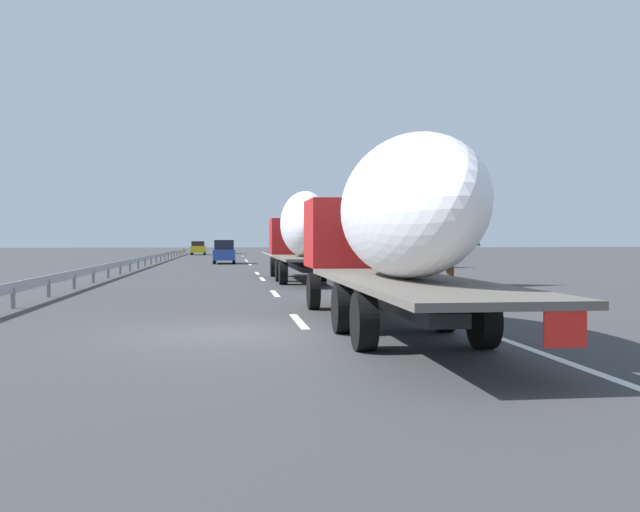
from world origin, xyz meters
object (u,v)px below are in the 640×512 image
Objects in this scene: car_yellow_coupe at (198,248)px; car_red_compact at (227,247)px; car_blue_sedan at (224,252)px; road_sign at (316,235)px; truck_trailing at (391,222)px; truck_lead at (302,231)px.

car_red_compact is at bearing -22.72° from car_yellow_coupe.
road_sign is at bearing -129.66° from car_blue_sedan.
truck_lead is at bearing -0.00° from truck_trailing.
car_blue_sedan is (44.40, 3.83, -1.37)m from truck_trailing.
truck_lead is 3.71× the size of road_sign.
car_red_compact is (44.06, -0.20, -0.01)m from car_blue_sedan.
road_sign reaches higher than car_blue_sedan.
truck_trailing is 44.59m from car_blue_sedan.
car_blue_sedan is at bearing 4.94° from truck_trailing.
car_red_compact is at bearing 2.98° from truck_lead.
car_red_compact is (8.98, -3.76, 0.06)m from car_yellow_coupe.
truck_lead is 26.01m from car_blue_sedan.
car_blue_sedan is (-35.08, -3.56, 0.06)m from car_yellow_coupe.
car_blue_sedan is at bearing 8.49° from truck_lead.
car_yellow_coupe is 42.18m from road_sign.
car_yellow_coupe is 1.28× the size of road_sign.
car_blue_sedan is 1.37× the size of road_sign.
car_yellow_coupe is at bearing 157.28° from car_red_compact.
road_sign reaches higher than car_red_compact.
car_red_compact is at bearing -0.26° from car_blue_sedan.
car_blue_sedan is (25.68, 3.83, -1.42)m from truck_lead.
truck_lead is at bearing 171.16° from road_sign.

